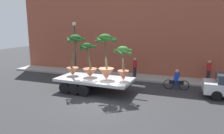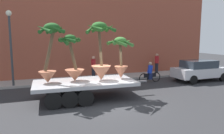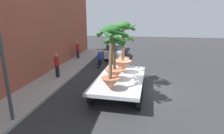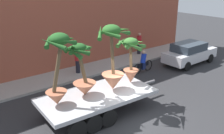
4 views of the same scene
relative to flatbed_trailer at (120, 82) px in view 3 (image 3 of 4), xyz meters
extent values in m
plane|color=#2D2D30|center=(1.32, -1.19, -0.77)|extent=(60.00, 60.00, 0.00)
cube|color=#A39E99|center=(1.32, 4.91, -0.69)|extent=(24.00, 2.20, 0.15)
cube|color=#9E4C38|center=(1.32, 6.61, 3.30)|extent=(24.00, 1.20, 8.14)
cube|color=#B7BABF|center=(0.23, -0.01, 0.12)|extent=(5.41, 2.81, 0.18)
cylinder|color=black|center=(-1.42, 1.28, -0.37)|extent=(0.81, 0.25, 0.80)
cylinder|color=black|center=(-1.52, -1.16, -0.37)|extent=(0.81, 0.25, 0.80)
cylinder|color=black|center=(-0.67, 1.25, -0.37)|extent=(0.81, 0.25, 0.80)
cylinder|color=black|center=(-0.77, -1.19, -0.37)|extent=(0.81, 0.25, 0.80)
cylinder|color=black|center=(0.07, 1.21, -0.37)|extent=(0.81, 0.25, 0.80)
cylinder|color=black|center=(-0.03, -1.22, -0.37)|extent=(0.81, 0.25, 0.80)
cube|color=slate|center=(3.39, -0.14, -0.03)|extent=(1.00, 0.14, 0.10)
cone|color=#B26647|center=(2.34, 0.05, 0.56)|extent=(0.78, 0.78, 0.69)
cylinder|color=brown|center=(2.31, 0.05, 1.62)|extent=(0.23, 0.14, 1.43)
ellipsoid|color=#428438|center=(2.29, 0.05, 2.33)|extent=(0.72, 0.72, 0.45)
cone|color=#428438|center=(2.71, 0.02, 2.29)|extent=(0.27, 0.88, 0.37)
cone|color=#428438|center=(2.48, 0.48, 2.29)|extent=(0.95, 0.57, 0.36)
cone|color=#428438|center=(2.05, 0.49, 2.29)|extent=(0.99, 0.66, 0.39)
cone|color=#428438|center=(1.90, 0.12, 2.29)|extent=(0.35, 0.84, 0.36)
cone|color=#428438|center=(2.09, -0.34, 2.24)|extent=(0.88, 0.57, 0.54)
cone|color=#428438|center=(2.49, -0.41, 2.26)|extent=(1.00, 0.59, 0.54)
cone|color=#C17251|center=(1.13, -0.03, 0.61)|extent=(1.07, 1.07, 0.78)
cylinder|color=brown|center=(1.09, -0.03, 2.04)|extent=(0.28, 0.15, 2.09)
ellipsoid|color=#2D6B28|center=(1.05, -0.03, 3.08)|extent=(0.84, 0.84, 0.52)
cone|color=#2D6B28|center=(1.63, -0.03, 3.04)|extent=(0.21, 1.17, 0.44)
cone|color=#2D6B28|center=(1.20, 0.41, 3.01)|extent=(0.96, 0.49, 0.50)
cone|color=#2D6B28|center=(0.67, 0.29, 2.99)|extent=(0.78, 0.89, 0.61)
cone|color=#2D6B28|center=(0.71, -0.34, 3.02)|extent=(0.80, 0.84, 0.46)
cone|color=#2D6B28|center=(1.34, -0.55, 3.03)|extent=(1.15, 0.76, 0.48)
cone|color=#B26647|center=(-0.26, 0.27, 0.52)|extent=(1.04, 1.04, 0.60)
cylinder|color=brown|center=(-0.35, 0.27, 1.65)|extent=(0.49, 0.16, 1.66)
ellipsoid|color=#235B23|center=(-0.45, 0.27, 2.48)|extent=(0.62, 0.62, 0.39)
cone|color=#235B23|center=(-0.02, 0.25, 2.44)|extent=(0.25, 0.89, 0.37)
cone|color=#235B23|center=(-0.23, 0.53, 2.41)|extent=(0.67, 0.62, 0.43)
cone|color=#235B23|center=(-0.62, 0.65, 2.45)|extent=(0.86, 0.53, 0.33)
cone|color=#235B23|center=(-0.76, 0.44, 2.44)|extent=(0.52, 0.73, 0.34)
cone|color=#235B23|center=(-0.85, 0.08, 2.39)|extent=(0.56, 0.88, 0.55)
cone|color=#235B23|center=(-0.61, -0.09, 2.42)|extent=(0.83, 0.51, 0.42)
cone|color=#235B23|center=(-0.22, 0.03, 2.44)|extent=(0.63, 0.63, 0.32)
cone|color=#B26647|center=(-1.66, 0.23, 0.51)|extent=(0.90, 0.90, 0.59)
cylinder|color=brown|center=(-1.51, 0.23, 1.90)|extent=(0.67, 0.17, 2.17)
ellipsoid|color=#235B23|center=(-1.35, 0.23, 3.00)|extent=(0.81, 0.81, 0.51)
cone|color=#235B23|center=(-0.92, 0.22, 2.95)|extent=(0.22, 0.90, 0.41)
cone|color=#235B23|center=(-1.20, 0.65, 2.93)|extent=(0.92, 0.50, 0.49)
cone|color=#235B23|center=(-1.73, 0.47, 2.93)|extent=(0.66, 0.87, 0.49)
cone|color=#235B23|center=(-1.76, -0.08, 2.94)|extent=(0.80, 0.96, 0.50)
cone|color=#235B23|center=(-1.17, -0.17, 2.94)|extent=(0.91, 0.56, 0.45)
torus|color=black|center=(6.23, 2.56, -0.43)|extent=(0.74, 0.11, 0.74)
torus|color=black|center=(5.13, 2.48, -0.43)|extent=(0.74, 0.11, 0.74)
cube|color=black|center=(5.68, 2.52, -0.25)|extent=(1.04, 0.13, 0.28)
cylinder|color=#1938C6|center=(5.68, 2.52, 0.20)|extent=(0.46, 0.37, 0.65)
sphere|color=tan|center=(5.68, 2.52, 0.62)|extent=(0.24, 0.24, 0.24)
cube|color=navy|center=(5.68, 2.52, -0.33)|extent=(0.30, 0.26, 0.44)
cube|color=silver|center=(9.61, 1.70, -0.10)|extent=(4.39, 1.79, 0.70)
cube|color=#2D3842|center=(9.39, 1.70, 0.53)|extent=(2.42, 1.59, 0.56)
cylinder|color=black|center=(11.02, 2.54, -0.45)|extent=(0.64, 0.21, 0.64)
cylinder|color=black|center=(11.04, 0.91, -0.45)|extent=(0.64, 0.21, 0.64)
cylinder|color=black|center=(8.18, 2.49, -0.45)|extent=(0.64, 0.21, 0.64)
cylinder|color=black|center=(8.21, 0.87, -0.45)|extent=(0.64, 0.21, 0.64)
cylinder|color=black|center=(8.05, 5.41, -0.19)|extent=(0.28, 0.28, 0.85)
cylinder|color=red|center=(8.05, 5.41, 0.54)|extent=(0.36, 0.36, 0.62)
sphere|color=tan|center=(8.05, 5.41, 0.97)|extent=(0.24, 0.24, 0.24)
cylinder|color=black|center=(1.99, 4.75, -0.19)|extent=(0.28, 0.28, 0.85)
cylinder|color=red|center=(1.99, 4.75, 0.54)|extent=(0.36, 0.36, 0.62)
sphere|color=tan|center=(1.99, 4.75, 0.97)|extent=(0.24, 0.24, 0.24)
cylinder|color=#383D42|center=(-3.64, 4.11, 1.63)|extent=(0.14, 0.14, 4.50)
camera|label=1|loc=(6.29, -13.05, 3.86)|focal=33.44mm
camera|label=2|loc=(-2.19, -10.87, 2.52)|focal=33.78mm
camera|label=3|loc=(-9.81, -1.25, 3.64)|focal=29.66mm
camera|label=4|loc=(-5.66, -8.70, 5.37)|focal=40.49mm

